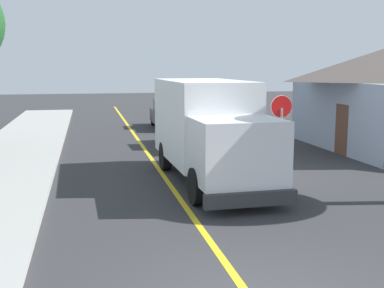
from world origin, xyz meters
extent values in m
cube|color=gold|center=(0.00, 10.00, 0.00)|extent=(0.16, 56.00, 0.01)
cube|color=white|center=(1.30, 8.95, 1.90)|extent=(2.53, 5.06, 2.60)
cube|color=silver|center=(1.39, 5.45, 1.45)|extent=(2.33, 2.06, 1.70)
cube|color=#1E2D3D|center=(1.42, 4.55, 1.82)|extent=(2.04, 0.13, 0.75)
cube|color=#2D2D33|center=(1.42, 4.37, 0.42)|extent=(2.40, 0.26, 0.36)
cylinder|color=black|center=(2.44, 5.68, 0.50)|extent=(0.33, 1.01, 1.00)
cylinder|color=black|center=(0.34, 5.62, 0.50)|extent=(0.33, 1.01, 1.00)
cylinder|color=black|center=(2.31, 10.23, 0.50)|extent=(0.33, 1.01, 1.00)
cylinder|color=black|center=(0.22, 10.17, 0.50)|extent=(0.33, 1.01, 1.00)
cube|color=#B7B7BC|center=(2.04, 14.86, 0.65)|extent=(2.01, 4.48, 0.76)
cube|color=#1E2D3D|center=(2.03, 15.01, 1.35)|extent=(1.67, 1.87, 0.64)
cylinder|color=black|center=(2.90, 13.50, 0.32)|extent=(0.25, 0.65, 0.64)
cylinder|color=black|center=(1.32, 13.42, 0.32)|extent=(0.25, 0.65, 0.64)
cylinder|color=black|center=(2.76, 16.31, 0.32)|extent=(0.25, 0.65, 0.64)
cylinder|color=black|center=(1.18, 16.23, 0.32)|extent=(0.25, 0.65, 0.64)
cube|color=black|center=(2.29, 21.95, 0.65)|extent=(1.93, 4.45, 0.76)
cube|color=#1E2D3D|center=(2.29, 22.10, 1.35)|extent=(1.63, 1.84, 0.64)
cylinder|color=black|center=(3.04, 20.52, 0.32)|extent=(0.24, 0.65, 0.64)
cylinder|color=black|center=(1.46, 20.57, 0.32)|extent=(0.24, 0.65, 0.64)
cylinder|color=black|center=(3.12, 23.34, 0.32)|extent=(0.24, 0.65, 0.64)
cylinder|color=black|center=(1.54, 23.38, 0.32)|extent=(0.24, 0.65, 0.64)
cylinder|color=gray|center=(4.25, 9.37, 1.10)|extent=(0.08, 0.08, 2.20)
cylinder|color=red|center=(4.25, 9.40, 2.25)|extent=(0.76, 0.03, 0.76)
cylinder|color=white|center=(4.25, 9.42, 2.25)|extent=(0.80, 0.02, 0.80)
cube|color=brown|center=(7.89, 11.62, 1.05)|extent=(0.10, 1.00, 2.10)
camera|label=1|loc=(-2.45, -6.71, 3.67)|focal=45.75mm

